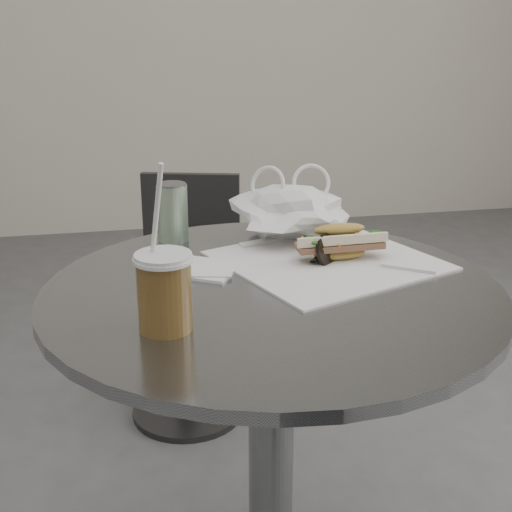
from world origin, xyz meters
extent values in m
cylinder|color=slate|center=(0.00, 0.20, 0.37)|extent=(0.08, 0.08, 0.71)
cylinder|color=slate|center=(0.00, 0.20, 0.73)|extent=(0.76, 0.76, 0.02)
cylinder|color=#2D2D2F|center=(-0.07, 1.04, 0.01)|extent=(0.33, 0.33, 0.02)
cylinder|color=#2D2D2F|center=(-0.07, 1.04, 0.22)|extent=(0.06, 0.06, 0.44)
cylinder|color=#2D2D2F|center=(-0.07, 1.04, 0.44)|extent=(0.37, 0.37, 0.02)
cube|color=#2D2D2F|center=(-0.03, 1.22, 0.58)|extent=(0.29, 0.10, 0.26)
cube|color=white|center=(0.13, 0.31, 0.74)|extent=(0.44, 0.43, 0.00)
ellipsoid|color=gold|center=(0.15, 0.30, 0.75)|extent=(0.20, 0.07, 0.02)
cube|color=brown|center=(0.15, 0.30, 0.77)|extent=(0.16, 0.05, 0.01)
ellipsoid|color=gold|center=(0.15, 0.31, 0.79)|extent=(0.20, 0.08, 0.04)
cylinder|color=brown|center=(-0.18, 0.08, 0.79)|extent=(0.08, 0.08, 0.10)
cylinder|color=silver|center=(-0.18, 0.08, 0.85)|extent=(0.08, 0.08, 0.01)
cylinder|color=white|center=(-0.19, 0.08, 0.89)|extent=(0.03, 0.05, 0.19)
cylinder|color=black|center=(0.12, 0.29, 0.77)|extent=(0.06, 0.05, 0.06)
cylinder|color=black|center=(0.17, 0.34, 0.77)|extent=(0.06, 0.05, 0.06)
cube|color=black|center=(0.15, 0.32, 0.76)|extent=(0.02, 0.02, 0.01)
cube|color=white|center=(-0.10, 0.30, 0.74)|extent=(0.14, 0.14, 0.01)
cube|color=white|center=(-0.10, 0.30, 0.75)|extent=(0.11, 0.11, 0.00)
cylinder|color=#508A55|center=(-0.14, 0.49, 0.80)|extent=(0.06, 0.06, 0.11)
cylinder|color=slate|center=(-0.14, 0.49, 0.85)|extent=(0.06, 0.06, 0.00)
camera|label=1|loc=(-0.24, -0.86, 1.18)|focal=50.00mm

